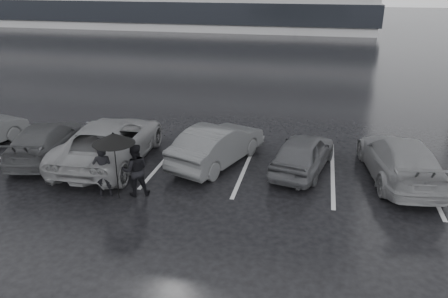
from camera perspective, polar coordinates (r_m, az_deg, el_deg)
name	(u,v)px	position (r m, az deg, el deg)	size (l,w,h in m)	color
ground	(211,197)	(12.49, -1.71, -6.31)	(160.00, 160.00, 0.00)	black
car_main	(303,153)	(14.13, 10.31, -0.46)	(1.44, 3.57, 1.22)	black
car_west_a	(218,144)	(14.42, -0.84, 0.61)	(1.40, 4.03, 1.33)	#28282A
car_west_b	(110,141)	(15.03, -14.62, 1.01)	(2.39, 5.18, 1.44)	#4E4E50
car_west_c	(47,140)	(16.16, -22.06, 1.10)	(1.69, 4.15, 1.20)	black
car_east	(400,159)	(14.36, 21.99, -1.19)	(1.84, 4.53, 1.32)	#4E4E50
pedestrian_left	(103,171)	(12.72, -15.50, -2.78)	(0.56, 0.37, 1.53)	black
pedestrian_right	(135,170)	(12.55, -11.53, -2.70)	(0.75, 0.58, 1.54)	black
umbrella	(113,138)	(12.11, -14.25, 1.35)	(1.16, 1.16, 1.97)	black
stall_stripes	(206,161)	(14.85, -2.36, -1.51)	(19.72, 5.00, 0.00)	#A7A7A9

